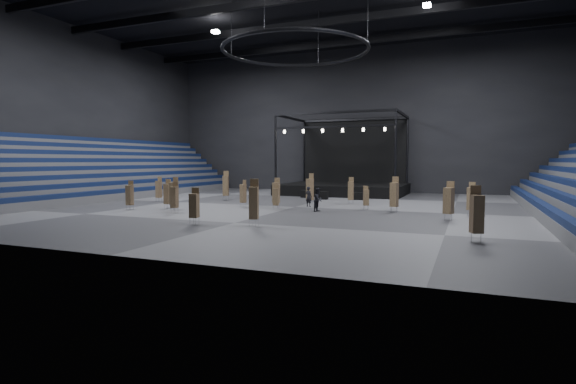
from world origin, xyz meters
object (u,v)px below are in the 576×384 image
at_px(chair_stack_3, 130,195).
at_px(chair_stack_13, 194,205).
at_px(chair_stack_16, 351,190).
at_px(man_center, 309,197).
at_px(chair_stack_2, 366,197).
at_px(chair_stack_15, 477,213).
at_px(chair_stack_10, 159,189).
at_px(chair_stack_12, 394,194).
at_px(stage, 345,182).
at_px(chair_stack_4, 243,193).
at_px(chair_stack_8, 471,198).
at_px(chair_stack_5, 254,202).
at_px(chair_stack_7, 449,200).
at_px(chair_stack_14, 167,193).
at_px(chair_stack_6, 226,185).
at_px(chair_stack_9, 310,189).
at_px(flight_case_left, 307,194).
at_px(chair_stack_11, 276,192).
at_px(flight_case_mid, 322,195).
at_px(chair_stack_0, 276,196).
at_px(chair_stack_17, 174,197).
at_px(flight_case_right, 359,196).
at_px(crew_member, 318,200).
at_px(chair_stack_1, 174,193).

relative_size(chair_stack_3, chair_stack_13, 1.03).
relative_size(chair_stack_16, man_center, 1.42).
relative_size(chair_stack_2, chair_stack_15, 0.70).
bearing_deg(chair_stack_16, chair_stack_10, -169.94).
distance_m(chair_stack_16, man_center, 4.50).
distance_m(chair_stack_12, chair_stack_15, 12.47).
relative_size(stage, chair_stack_4, 6.14).
bearing_deg(chair_stack_8, chair_stack_13, -127.60).
bearing_deg(chair_stack_4, chair_stack_15, -8.48).
distance_m(chair_stack_5, chair_stack_15, 12.25).
height_order(chair_stack_5, chair_stack_7, chair_stack_5).
bearing_deg(chair_stack_14, man_center, 22.60).
bearing_deg(chair_stack_6, chair_stack_4, -64.94).
bearing_deg(chair_stack_9, chair_stack_2, -0.03).
distance_m(flight_case_left, man_center, 9.16).
xyz_separation_m(flight_case_left, chair_stack_11, (1.03, -10.36, 0.90)).
distance_m(flight_case_mid, chair_stack_0, 10.58).
distance_m(chair_stack_7, chair_stack_8, 3.72).
xyz_separation_m(chair_stack_3, man_center, (12.28, 7.80, -0.35)).
bearing_deg(chair_stack_15, chair_stack_5, 155.34).
bearing_deg(chair_stack_4, chair_stack_17, -92.59).
relative_size(flight_case_right, chair_stack_11, 0.45).
relative_size(chair_stack_8, crew_member, 1.31).
relative_size(chair_stack_4, chair_stack_7, 0.89).
distance_m(stage, chair_stack_7, 23.99).
height_order(flight_case_right, chair_stack_11, chair_stack_11).
height_order(flight_case_left, chair_stack_9, chair_stack_9).
relative_size(chair_stack_8, chair_stack_16, 0.99).
xyz_separation_m(chair_stack_1, chair_stack_11, (6.71, 4.79, -0.07)).
height_order(chair_stack_2, chair_stack_11, chair_stack_11).
relative_size(chair_stack_0, man_center, 1.18).
relative_size(chair_stack_0, chair_stack_2, 1.07).
bearing_deg(flight_case_left, chair_stack_2, -47.58).
bearing_deg(flight_case_mid, flight_case_right, 11.31).
xyz_separation_m(flight_case_mid, chair_stack_1, (-7.77, -13.90, 0.96)).
bearing_deg(stage, chair_stack_12, -63.90).
height_order(chair_stack_17, crew_member, chair_stack_17).
xyz_separation_m(chair_stack_1, chair_stack_3, (-3.34, -1.19, -0.16)).
height_order(chair_stack_4, chair_stack_15, chair_stack_15).
bearing_deg(chair_stack_9, chair_stack_11, -96.44).
relative_size(chair_stack_2, chair_stack_14, 0.78).
xyz_separation_m(chair_stack_7, chair_stack_10, (-26.21, 3.95, -0.12)).
relative_size(chair_stack_6, man_center, 1.69).
xyz_separation_m(chair_stack_10, chair_stack_12, (22.18, -0.51, 0.16)).
bearing_deg(chair_stack_14, chair_stack_11, 19.71).
bearing_deg(chair_stack_3, chair_stack_6, 71.43).
relative_size(chair_stack_11, chair_stack_15, 0.91).
bearing_deg(chair_stack_16, chair_stack_7, -49.11).
height_order(chair_stack_6, chair_stack_17, chair_stack_6).
relative_size(chair_stack_8, man_center, 1.40).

